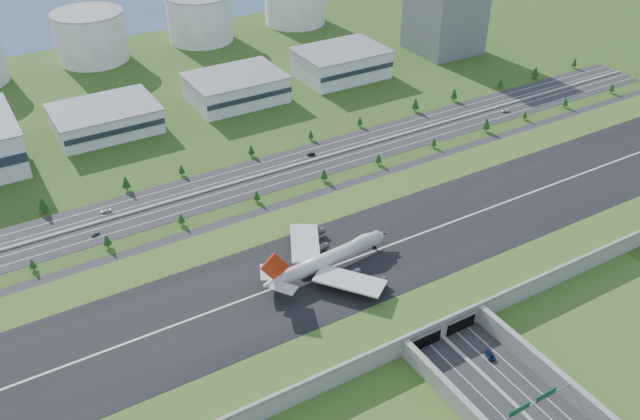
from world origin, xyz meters
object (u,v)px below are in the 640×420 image
office_tower (445,14)px  car_6 (506,111)px  car_4 (95,234)px  car_7 (105,211)px  boeing_747 (329,258)px  car_2 (490,355)px  car_5 (311,154)px

office_tower → car_6: size_ratio=10.31×
car_4 → car_7: (9.43, 16.59, 0.05)m
office_tower → car_6: bearing=-108.7°
car_4 → car_6: size_ratio=0.77×
boeing_747 → car_2: boeing_747 is taller
car_2 → office_tower: bearing=-102.9°
car_6 → car_7: bearing=106.5°
car_7 → car_4: bearing=-16.4°
boeing_747 → car_4: bearing=126.2°
car_2 → car_4: (-104.32, 152.24, -0.08)m
car_5 → car_6: car_6 is taller
office_tower → car_5: (-170.87, -94.56, -26.64)m
office_tower → car_5: bearing=-151.0°
car_5 → boeing_747: bearing=-15.2°
office_tower → boeing_747: (-220.72, -195.47, -13.84)m
car_6 → car_7: (-249.73, 14.87, 0.01)m
office_tower → car_4: bearing=-159.7°
car_2 → car_6: car_2 is taller
car_2 → car_6: bearing=-111.9°
boeing_747 → car_6: 204.34m
boeing_747 → car_6: bearing=20.6°
car_4 → boeing_747: bearing=-158.2°
car_5 → car_6: 134.96m
car_4 → car_6: (259.16, 1.72, 0.04)m
car_5 → car_7: bearing=-79.7°
boeing_747 → car_5: boeing_747 is taller
boeing_747 → car_6: size_ratio=12.07×
office_tower → car_2: bearing=-126.2°
car_4 → car_7: 19.08m
car_7 → boeing_747: bearing=45.9°
boeing_747 → car_7: size_ratio=12.51×
car_5 → car_7: (-115.42, 1.58, 0.01)m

